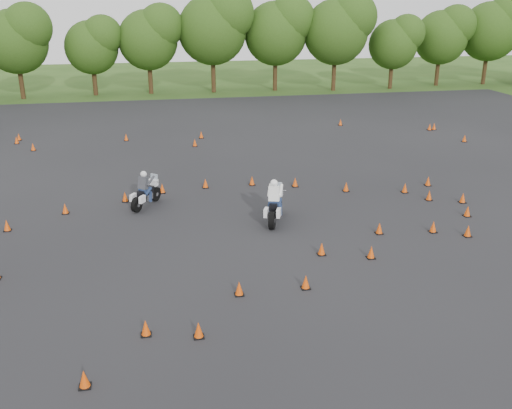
{
  "coord_description": "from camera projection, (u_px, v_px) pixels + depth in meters",
  "views": [
    {
      "loc": [
        -4.05,
        -16.96,
        8.98
      ],
      "look_at": [
        0.0,
        4.0,
        1.2
      ],
      "focal_mm": 40.0,
      "sensor_mm": 36.0,
      "label": 1
    }
  ],
  "objects": [
    {
      "name": "ground",
      "position": [
        278.0,
        277.0,
        19.44
      ],
      "size": [
        140.0,
        140.0,
        0.0
      ],
      "primitive_type": "plane",
      "color": "#2D5119",
      "rests_on": "ground"
    },
    {
      "name": "rider_grey",
      "position": [
        145.0,
        188.0,
        25.71
      ],
      "size": [
        1.79,
        2.26,
        1.73
      ],
      "primitive_type": null,
      "rotation": [
        0.0,
        0.0,
        1.0
      ],
      "color": "#36373C",
      "rests_on": "ground"
    },
    {
      "name": "treeline",
      "position": [
        217.0,
        50.0,
        50.76
      ],
      "size": [
        86.88,
        32.12,
        10.44
      ],
      "color": "#294614",
      "rests_on": "ground"
    },
    {
      "name": "asphalt_pad",
      "position": [
        247.0,
        215.0,
        24.98
      ],
      "size": [
        62.0,
        62.0,
        0.0
      ],
      "primitive_type": "plane",
      "color": "black",
      "rests_on": "ground"
    },
    {
      "name": "traffic_cones",
      "position": [
        258.0,
        214.0,
        24.42
      ],
      "size": [
        36.31,
        33.02,
        0.45
      ],
      "color": "#DC4909",
      "rests_on": "asphalt_pad"
    },
    {
      "name": "rider_white",
      "position": [
        276.0,
        200.0,
        23.94
      ],
      "size": [
        1.62,
        2.59,
        1.92
      ],
      "primitive_type": null,
      "rotation": [
        0.0,
        0.0,
        1.2
      ],
      "color": "white",
      "rests_on": "ground"
    }
  ]
}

